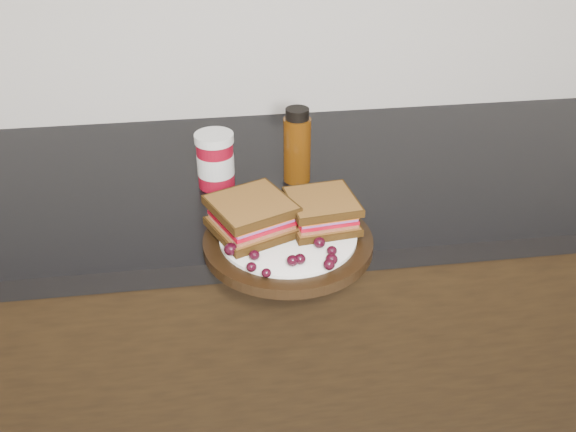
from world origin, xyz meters
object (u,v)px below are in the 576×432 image
object	(u,v)px
plate	(288,242)
oil_bottle	(297,145)
sandwich_left	(252,216)
condiment_jar	(215,160)

from	to	relation	value
plate	oil_bottle	world-z (taller)	oil_bottle
plate	sandwich_left	bearing A→B (deg)	160.02
condiment_jar	oil_bottle	xyz separation A→B (m)	(0.16, 0.00, 0.02)
sandwich_left	oil_bottle	size ratio (longest dim) A/B	0.82
oil_bottle	plate	bearing A→B (deg)	-102.19
oil_bottle	condiment_jar	bearing A→B (deg)	-178.93
plate	oil_bottle	xyz separation A→B (m)	(0.05, 0.23, 0.07)
plate	sandwich_left	size ratio (longest dim) A/B	2.31
sandwich_left	condiment_jar	xyz separation A→B (m)	(-0.05, 0.21, 0.00)
plate	oil_bottle	bearing A→B (deg)	77.81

